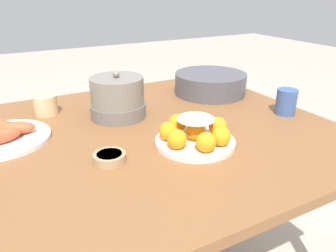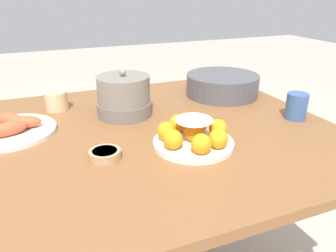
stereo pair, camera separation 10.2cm
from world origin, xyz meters
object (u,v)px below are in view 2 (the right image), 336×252
serving_bowl (222,84)px  warming_pot (124,96)px  sauce_bowl (105,154)px  seafood_platter (9,129)px  cup_near (296,106)px  cake_plate (193,135)px  cup_far (57,101)px  dining_table (146,154)px

serving_bowl → warming_pot: size_ratio=1.55×
serving_bowl → sauce_bowl: size_ratio=3.50×
seafood_platter → warming_pot: (0.39, 0.03, 0.05)m
cup_near → warming_pot: (-0.56, 0.27, 0.03)m
cake_plate → sauce_bowl: size_ratio=2.72×
sauce_bowl → cup_far: size_ratio=1.05×
serving_bowl → cup_near: (0.10, -0.34, -0.00)m
seafood_platter → cup_near: (0.95, -0.25, 0.03)m
serving_bowl → sauce_bowl: bearing=-147.7°
cup_near → cup_far: (-0.79, 0.42, -0.01)m
cup_near → sauce_bowl: bearing=-177.0°
serving_bowl → seafood_platter: serving_bowl is taller
cake_plate → warming_pot: bearing=110.4°
cake_plate → serving_bowl: (0.34, 0.40, 0.01)m
cup_far → warming_pot: size_ratio=0.42×
dining_table → cup_near: (0.54, -0.10, 0.14)m
sauce_bowl → seafood_platter: seafood_platter is taller
dining_table → serving_bowl: bearing=28.7°
cup_far → warming_pot: (0.23, -0.15, 0.04)m
sauce_bowl → warming_pot: warming_pot is taller
dining_table → cake_plate: cake_plate is taller
cup_near → warming_pot: size_ratio=0.47×
dining_table → seafood_platter: seafood_platter is taller
warming_pot → dining_table: bearing=-81.7°
warming_pot → sauce_bowl: bearing=-114.7°
sauce_bowl → serving_bowl: bearing=32.3°
cake_plate → cup_near: size_ratio=2.57×
seafood_platter → cup_far: 0.24m
sauce_bowl → seafood_platter: 0.38m
cake_plate → sauce_bowl: (-0.26, 0.02, -0.02)m
cake_plate → cup_far: 0.60m
sauce_bowl → cup_far: cup_far is taller
sauce_bowl → dining_table: bearing=40.6°
cup_far → warming_pot: bearing=-33.9°
cake_plate → cup_far: bearing=126.0°
dining_table → cup_near: cup_near is taller
serving_bowl → seafood_platter: (-0.85, -0.10, -0.03)m
cake_plate → cup_near: bearing=7.5°
dining_table → seafood_platter: size_ratio=4.35×
dining_table → cup_far: (-0.25, 0.32, 0.12)m
serving_bowl → warming_pot: (-0.46, -0.07, 0.02)m
sauce_bowl → seafood_platter: bearing=131.6°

